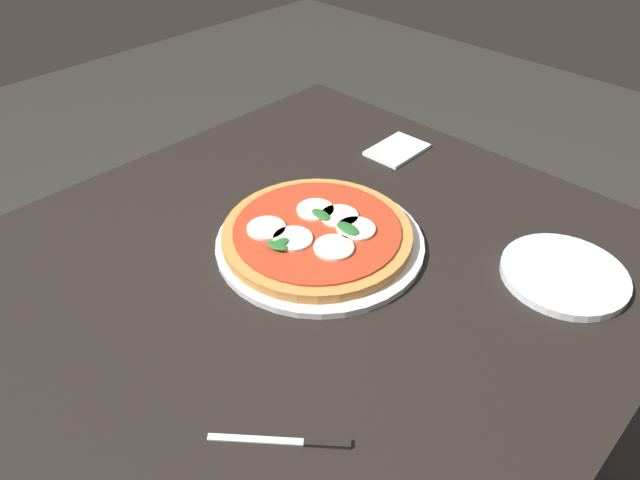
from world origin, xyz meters
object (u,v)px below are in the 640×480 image
object	(u,v)px
dining_table	(296,314)
serving_tray	(320,242)
knife	(298,441)
plate_white	(564,274)
napkin	(397,150)
pizza	(317,233)

from	to	relation	value
dining_table	serving_tray	xyz separation A→B (m)	(0.08, 0.02, 0.11)
dining_table	knife	bearing A→B (deg)	-133.19
plate_white	knife	size ratio (longest dim) A/B	1.44
napkin	knife	xyz separation A→B (m)	(-0.65, -0.35, -0.00)
plate_white	knife	world-z (taller)	plate_white
plate_white	napkin	bearing A→B (deg)	72.83
dining_table	napkin	distance (m)	0.46
serving_tray	pizza	size ratio (longest dim) A/B	1.10
plate_white	knife	xyz separation A→B (m)	(-0.51, 0.10, -0.00)
dining_table	napkin	size ratio (longest dim) A/B	8.86
dining_table	knife	xyz separation A→B (m)	(-0.21, -0.23, 0.10)
pizza	dining_table	bearing A→B (deg)	-162.29
napkin	knife	distance (m)	0.74
napkin	serving_tray	bearing A→B (deg)	-163.16
serving_tray	knife	size ratio (longest dim) A/B	2.58
serving_tray	knife	bearing A→B (deg)	-139.87
dining_table	pizza	distance (m)	0.15
napkin	pizza	bearing A→B (deg)	-164.09
plate_white	napkin	distance (m)	0.47
pizza	napkin	size ratio (longest dim) A/B	2.53
pizza	napkin	xyz separation A→B (m)	(0.35, 0.10, -0.02)
serving_tray	pizza	xyz separation A→B (m)	(-0.00, 0.01, 0.02)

